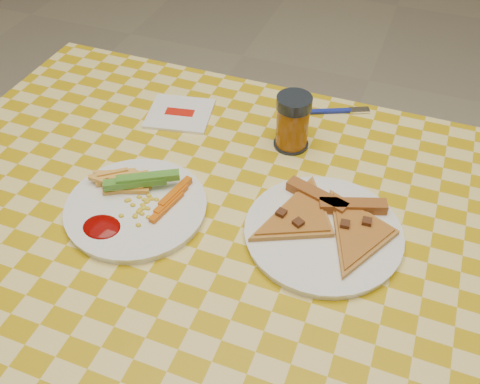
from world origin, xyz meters
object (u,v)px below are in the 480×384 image
Objects in this scene: table at (241,255)px; drink_glass at (293,122)px; plate_right at (323,234)px; plate_left at (136,208)px.

table is 0.28m from drink_glass.
table is 11.33× the size of drink_glass.
table is 4.94× the size of plate_right.
plate_left is (-0.19, -0.03, 0.08)m from table.
plate_left and plate_right have the same top height.
table is 0.16m from plate_right.
table is 5.27× the size of plate_left.
plate_left is at bearing -126.16° from drink_glass.
plate_right is at bearing 10.50° from plate_left.
drink_glass reaches higher than plate_right.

